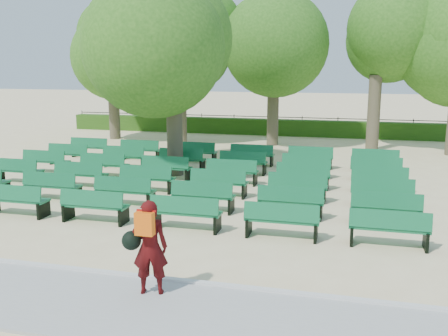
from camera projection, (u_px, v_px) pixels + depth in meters
name	position (u px, v px, depth m)	size (l,w,h in m)	color
ground	(222.00, 196.00, 15.26)	(120.00, 120.00, 0.00)	beige
paving	(110.00, 306.00, 8.23)	(30.00, 2.20, 0.06)	#A8A9A4
curb	(138.00, 277.00, 9.31)	(30.00, 0.12, 0.10)	silver
hedge	(284.00, 128.00, 28.45)	(26.00, 0.70, 0.90)	#2A5415
fence	(284.00, 134.00, 28.92)	(26.00, 0.10, 1.02)	black
tree_line	(273.00, 146.00, 24.75)	(21.80, 6.80, 7.04)	#37711E
bench_array	(191.00, 185.00, 16.38)	(1.73, 0.59, 1.08)	#11663A
tree_among	(173.00, 47.00, 17.36)	(5.09, 5.09, 6.89)	brown
person	(148.00, 246.00, 8.48)	(0.82, 0.54, 1.66)	#41090A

